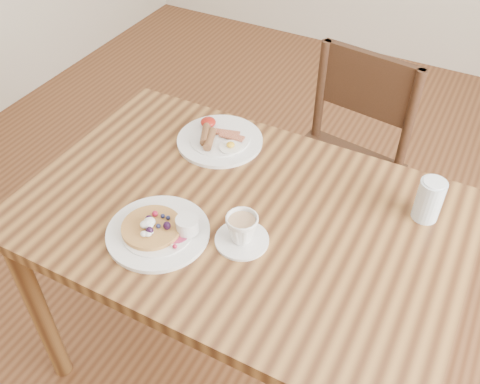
{
  "coord_description": "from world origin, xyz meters",
  "views": [
    {
      "loc": [
        0.49,
        -0.92,
        1.77
      ],
      "look_at": [
        0.0,
        0.0,
        0.82
      ],
      "focal_mm": 40.0,
      "sensor_mm": 36.0,
      "label": 1
    }
  ],
  "objects_px": {
    "pancake_plate": "(160,230)",
    "chair_far": "(341,161)",
    "dining_table": "(240,236)",
    "breakfast_plate": "(219,139)",
    "teacup_saucer": "(242,231)",
    "water_glass": "(429,200)"
  },
  "relations": [
    {
      "from": "pancake_plate",
      "to": "teacup_saucer",
      "type": "height_order",
      "value": "teacup_saucer"
    },
    {
      "from": "dining_table",
      "to": "water_glass",
      "type": "xyz_separation_m",
      "value": [
        0.45,
        0.21,
        0.16
      ]
    },
    {
      "from": "dining_table",
      "to": "teacup_saucer",
      "type": "bearing_deg",
      "value": -59.56
    },
    {
      "from": "chair_far",
      "to": "water_glass",
      "type": "bearing_deg",
      "value": 137.37
    },
    {
      "from": "teacup_saucer",
      "to": "water_glass",
      "type": "bearing_deg",
      "value": 38.27
    },
    {
      "from": "pancake_plate",
      "to": "chair_far",
      "type": "bearing_deg",
      "value": 74.22
    },
    {
      "from": "dining_table",
      "to": "water_glass",
      "type": "bearing_deg",
      "value": 25.52
    },
    {
      "from": "dining_table",
      "to": "breakfast_plate",
      "type": "bearing_deg",
      "value": 130.12
    },
    {
      "from": "dining_table",
      "to": "breakfast_plate",
      "type": "xyz_separation_m",
      "value": [
        -0.21,
        0.25,
        0.11
      ]
    },
    {
      "from": "chair_far",
      "to": "water_glass",
      "type": "distance_m",
      "value": 0.65
    },
    {
      "from": "teacup_saucer",
      "to": "water_glass",
      "type": "relative_size",
      "value": 1.15
    },
    {
      "from": "dining_table",
      "to": "chair_far",
      "type": "bearing_deg",
      "value": 82.26
    },
    {
      "from": "chair_far",
      "to": "breakfast_plate",
      "type": "distance_m",
      "value": 0.57
    },
    {
      "from": "pancake_plate",
      "to": "water_glass",
      "type": "relative_size",
      "value": 2.22
    },
    {
      "from": "pancake_plate",
      "to": "water_glass",
      "type": "xyz_separation_m",
      "value": [
        0.59,
        0.39,
        0.05
      ]
    },
    {
      "from": "chair_far",
      "to": "dining_table",
      "type": "bearing_deg",
      "value": 90.25
    },
    {
      "from": "pancake_plate",
      "to": "dining_table",
      "type": "bearing_deg",
      "value": 50.14
    },
    {
      "from": "breakfast_plate",
      "to": "water_glass",
      "type": "height_order",
      "value": "water_glass"
    },
    {
      "from": "water_glass",
      "to": "pancake_plate",
      "type": "bearing_deg",
      "value": -146.86
    },
    {
      "from": "breakfast_plate",
      "to": "chair_far",
      "type": "bearing_deg",
      "value": 54.05
    },
    {
      "from": "dining_table",
      "to": "teacup_saucer",
      "type": "height_order",
      "value": "teacup_saucer"
    },
    {
      "from": "breakfast_plate",
      "to": "water_glass",
      "type": "relative_size",
      "value": 2.22
    }
  ]
}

